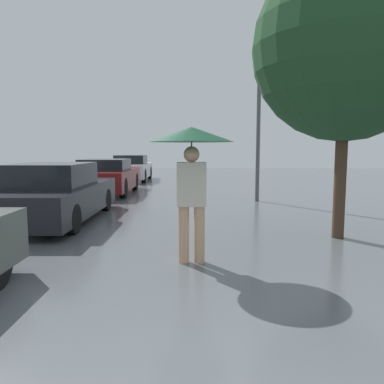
{
  "coord_description": "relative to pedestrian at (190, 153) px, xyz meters",
  "views": [
    {
      "loc": [
        -0.29,
        -1.07,
        1.58
      ],
      "look_at": [
        -0.27,
        4.02,
        0.99
      ],
      "focal_mm": 35.0,
      "sensor_mm": 36.0,
      "label": 1
    }
  ],
  "objects": [
    {
      "name": "pedestrian",
      "position": [
        0.0,
        0.0,
        0.0
      ],
      "size": [
        1.14,
        1.14,
        1.88
      ],
      "color": "tan",
      "rests_on": "ground_plane"
    },
    {
      "name": "parked_car_second",
      "position": [
        -2.98,
        3.05,
        -0.94
      ],
      "size": [
        1.7,
        4.31,
        1.28
      ],
      "color": "black",
      "rests_on": "ground_plane"
    },
    {
      "name": "parked_car_third",
      "position": [
        -3.03,
        8.15,
        -0.93
      ],
      "size": [
        1.79,
        3.94,
        1.23
      ],
      "color": "maroon",
      "rests_on": "ground_plane"
    },
    {
      "name": "parked_car_farthest",
      "position": [
        -3.02,
        13.67,
        -0.92
      ],
      "size": [
        1.68,
        3.81,
        1.28
      ],
      "color": "silver",
      "rests_on": "ground_plane"
    },
    {
      "name": "tree",
      "position": [
        2.62,
        1.47,
        1.76
      ],
      "size": [
        3.17,
        3.17,
        4.88
      ],
      "color": "#473323",
      "rests_on": "ground_plane"
    },
    {
      "name": "street_lamp",
      "position": [
        1.99,
        6.2,
        1.05
      ],
      "size": [
        0.25,
        0.25,
        4.41
      ],
      "color": "#515456",
      "rests_on": "ground_plane"
    }
  ]
}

